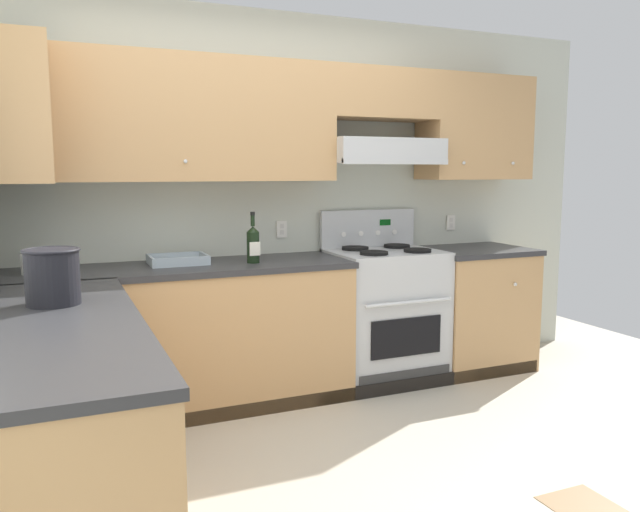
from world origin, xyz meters
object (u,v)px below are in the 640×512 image
(bowl, at_px, (178,261))
(paper_towel_roll, at_px, (34,264))
(wine_bottle, at_px, (253,243))
(bucket, at_px, (52,275))
(stove, at_px, (385,314))

(bowl, distance_m, paper_towel_roll, 0.82)
(wine_bottle, height_order, bowl, wine_bottle)
(bucket, relative_size, paper_towel_roll, 1.76)
(bowl, relative_size, bucket, 1.44)
(stove, xyz_separation_m, bowl, (-1.43, 0.07, 0.45))
(stove, height_order, paper_towel_roll, stove)
(bucket, bearing_deg, stove, 23.14)
(wine_bottle, bearing_deg, bowl, 162.51)
(stove, xyz_separation_m, wine_bottle, (-0.99, -0.07, 0.56))
(bucket, distance_m, paper_towel_roll, 0.93)
(wine_bottle, xyz_separation_m, bucket, (-1.17, -0.85, 0.00))
(stove, bearing_deg, wine_bottle, -175.89)
(bucket, height_order, paper_towel_roll, bucket)
(paper_towel_roll, bearing_deg, wine_bottle, -3.24)
(bucket, bearing_deg, paper_towel_roll, 95.58)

